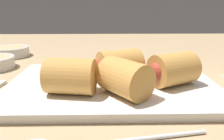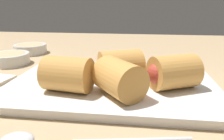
# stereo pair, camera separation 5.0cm
# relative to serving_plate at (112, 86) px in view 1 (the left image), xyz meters

# --- Properties ---
(table_surface) EXTENTS (1.80, 1.40, 0.02)m
(table_surface) POSITION_rel_serving_plate_xyz_m (0.03, -0.02, -0.02)
(table_surface) COLOR tan
(table_surface) RESTS_ON ground
(serving_plate) EXTENTS (0.34, 0.22, 0.01)m
(serving_plate) POSITION_rel_serving_plate_xyz_m (0.00, 0.00, 0.00)
(serving_plate) COLOR white
(serving_plate) RESTS_ON table_surface
(roll_front_left) EXTENTS (0.08, 0.09, 0.05)m
(roll_front_left) POSITION_rel_serving_plate_xyz_m (0.01, -0.05, 0.03)
(roll_front_left) COLOR #D19347
(roll_front_left) RESTS_ON serving_plate
(roll_front_right) EXTENTS (0.08, 0.06, 0.05)m
(roll_front_right) POSITION_rel_serving_plate_xyz_m (-0.07, -0.04, 0.03)
(roll_front_right) COLOR #D19347
(roll_front_right) RESTS_ON serving_plate
(roll_back_left) EXTENTS (0.08, 0.08, 0.05)m
(roll_back_left) POSITION_rel_serving_plate_xyz_m (0.01, 0.01, 0.03)
(roll_back_left) COLOR #D19347
(roll_back_left) RESTS_ON serving_plate
(roll_back_right) EXTENTS (0.08, 0.08, 0.05)m
(roll_back_right) POSITION_rel_serving_plate_xyz_m (0.09, -0.02, 0.03)
(roll_back_right) COLOR #D19347
(roll_back_right) RESTS_ON serving_plate
(dipping_bowl_far) EXTENTS (0.09, 0.09, 0.03)m
(dipping_bowl_far) POSITION_rel_serving_plate_xyz_m (-0.27, 0.25, 0.01)
(dipping_bowl_far) COLOR silver
(dipping_bowl_far) RESTS_ON table_surface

